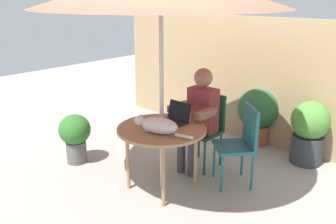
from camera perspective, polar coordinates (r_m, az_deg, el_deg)
name	(u,v)px	position (r m, az deg, el deg)	size (l,w,h in m)	color
ground_plane	(162,187)	(4.13, -0.95, -11.83)	(14.00, 14.00, 0.00)	gray
fence_back	(254,80)	(5.31, 13.54, 4.90)	(4.90, 0.08, 1.78)	tan
patio_table	(162,133)	(3.84, -1.00, -3.39)	(0.95, 0.95, 0.72)	#9E754C
chair_occupied	(206,124)	(4.47, 6.11, -1.85)	(0.40, 0.40, 0.91)	#194C2D
chair_empty	(241,139)	(4.07, 11.57, -4.24)	(0.56, 0.56, 0.91)	#1E606B
person_seated	(199,114)	(4.30, 4.95, -0.29)	(0.48, 0.48, 1.25)	maroon
laptop	(176,116)	(3.98, 1.28, -0.68)	(0.31, 0.26, 0.21)	black
cat	(157,125)	(3.65, -1.74, -2.13)	(0.64, 0.30, 0.17)	silver
potted_plant_near_fence	(309,130)	(4.84, 21.46, -2.74)	(0.47, 0.47, 0.81)	#33383D
potted_plant_by_chair	(75,135)	(4.69, -14.51, -3.50)	(0.40, 0.40, 0.64)	#595654
potted_plant_corner	(258,113)	(5.27, 14.02, -0.13)	(0.57, 0.57, 0.81)	#9E5138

